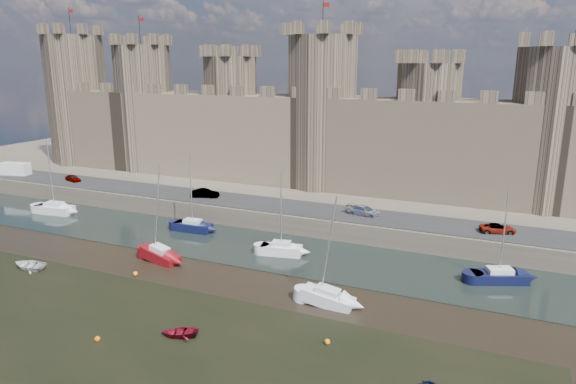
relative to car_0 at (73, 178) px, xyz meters
name	(u,v)px	position (x,y,z in m)	size (l,w,h in m)	color
ground	(90,340)	(36.12, -33.76, -3.07)	(160.00, 160.00, 0.00)	black
seaweed_patch	(26,381)	(36.12, -39.76, -3.06)	(70.00, 34.00, 0.01)	black
water_channel	(237,245)	(36.12, -9.76, -3.03)	(160.00, 12.00, 0.08)	black
quay	(332,176)	(36.12, 26.24, -1.82)	(160.00, 60.00, 2.50)	#4C443A
road	(272,205)	(36.12, 0.24, -0.52)	(160.00, 7.00, 0.10)	black
castle	(305,127)	(35.49, 14.24, 8.60)	(108.50, 11.00, 29.00)	#42382B
car_0	(73,178)	(0.00, 0.00, 0.00)	(1.35, 3.34, 1.14)	gray
car_1	(205,193)	(25.62, -0.14, 0.09)	(1.40, 4.02, 1.32)	gray
car_2	(364,211)	(49.15, 0.50, 0.07)	(1.80, 4.42, 1.28)	gray
car_3	(498,229)	(65.14, -0.12, -0.01)	(1.85, 4.01, 1.11)	gray
van	(15,169)	(-13.04, -0.26, 0.51)	(4.95, 1.98, 2.16)	silver
sailboat_0	(55,208)	(5.19, -8.84, -2.24)	(5.96, 2.85, 10.77)	silver
sailboat_1	(193,226)	(28.38, -7.57, -2.27)	(5.15, 2.19, 10.14)	black
sailboat_2	(281,249)	(42.52, -10.65, -2.26)	(4.99, 2.76, 10.18)	silver
sailboat_3	(499,276)	(65.81, -8.71, -2.32)	(5.81, 4.03, 9.49)	black
sailboat_4	(160,255)	(30.90, -17.77, -2.26)	(5.06, 2.73, 11.21)	maroon
sailboat_5	(328,297)	(51.55, -20.26, -2.32)	(4.90, 2.01, 10.48)	silver
dinghy_4	(179,333)	(42.37, -30.40, -2.75)	(2.22, 0.64, 3.11)	maroon
dinghy_6	(29,266)	(19.33, -25.23, -2.70)	(2.56, 0.74, 3.58)	silver
buoy_1	(135,274)	(31.03, -22.14, -2.82)	(0.50, 0.50, 0.50)	orange
buoy_3	(327,342)	(53.81, -26.73, -2.84)	(0.46, 0.46, 0.46)	orange
buoy_4	(97,339)	(36.84, -33.69, -2.84)	(0.46, 0.46, 0.46)	orange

